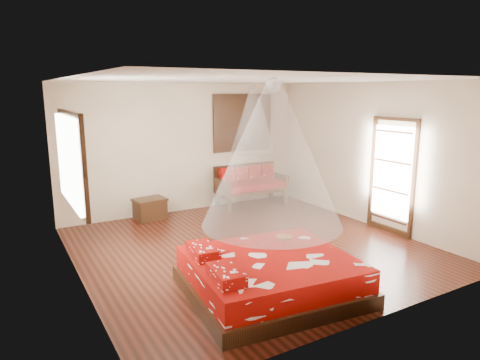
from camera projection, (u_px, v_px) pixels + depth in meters
room at (250, 167)px, 7.04m from camera, size 5.54×5.54×2.84m
bed at (269, 276)px, 5.60m from camera, size 2.32×2.14×0.64m
daybed at (250, 183)px, 9.94m from camera, size 1.62×0.72×0.94m
storage_chest at (150, 209)px, 8.89m from camera, size 0.69×0.54×0.44m
shutter_panel at (243, 123)px, 9.95m from camera, size 1.52×0.06×1.32m
window_left at (73, 160)px, 5.82m from camera, size 0.10×1.74×1.34m
glazed_door at (392, 176)px, 7.93m from camera, size 0.08×1.02×2.16m
wine_tray at (284, 235)px, 6.29m from camera, size 0.25×0.25×0.20m
mosquito_net_main at (273, 155)px, 5.29m from camera, size 1.78×1.78×1.80m
mosquito_net_daybed at (253, 120)px, 9.53m from camera, size 1.03×1.03×1.50m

